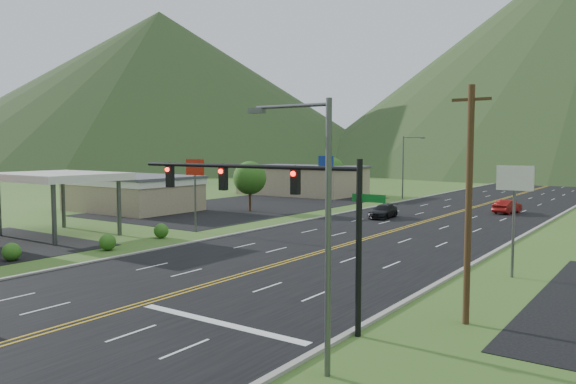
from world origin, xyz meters
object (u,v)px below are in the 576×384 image
Objects in this scene: streetlight_west at (405,163)px; traffic_signal at (276,197)px; gas_canopy at (58,178)px; streetlight_east at (320,218)px; car_dark_mid at (383,212)px; car_red_far at (507,207)px.

traffic_signal is at bearing -72.03° from streetlight_west.
streetlight_east is at bearing -19.88° from gas_canopy.
streetlight_west is 1.89× the size of car_dark_mid.
streetlight_east is at bearing -69.14° from streetlight_west.
streetlight_west is 1.96× the size of car_red_far.
car_dark_mid is at bearing 108.04° from traffic_signal.
traffic_signal is at bearing 139.61° from streetlight_east.
car_red_far is (-6.25, 49.99, -4.42)m from streetlight_east.
car_dark_mid is at bearing 112.53° from streetlight_east.
car_red_far is (-1.56, 46.00, -4.57)m from traffic_signal.
traffic_signal is 58.88m from streetlight_west.
streetlight_east is 64.21m from streetlight_west.
traffic_signal is at bearing -76.41° from car_dark_mid.
gas_canopy is (-33.18, 12.00, -0.31)m from streetlight_east.
traffic_signal is 36.19m from car_dark_mid.
gas_canopy is 2.18× the size of car_red_far.
car_dark_mid is (17.37, 26.12, -4.18)m from gas_canopy.
car_red_far is at bearing 54.67° from gas_canopy.
gas_canopy is 31.65m from car_dark_mid.
gas_canopy is at bearing -102.13° from streetlight_west.
gas_canopy is (-10.32, -48.00, -0.31)m from streetlight_west.
streetlight_west reaches higher than traffic_signal.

